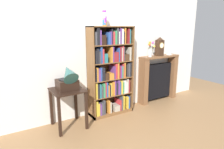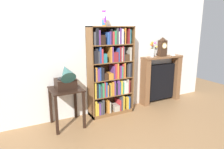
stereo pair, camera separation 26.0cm
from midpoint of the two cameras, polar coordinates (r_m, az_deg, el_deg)
ground_plane at (r=3.99m, az=2.52°, el=-11.66°), size 7.82×6.40×0.02m
wall_back at (r=4.02m, az=2.70°, el=7.99°), size 4.82×0.08×2.60m
bookshelf at (r=3.82m, az=1.46°, el=0.29°), size 0.87×0.31×1.69m
cup_stack at (r=3.65m, az=-0.15°, el=15.71°), size 0.08×0.07×0.26m
side_table_left at (r=3.48m, az=-10.83°, el=-6.51°), size 0.52×0.53×0.67m
gramophone at (r=3.33m, az=-10.83°, el=-1.02°), size 0.32×0.43×0.48m
fireplace_mantel at (r=4.70m, az=15.20°, el=-1.38°), size 1.01×0.24×1.05m
mantel_clock at (r=4.55m, az=15.78°, el=7.60°), size 0.17×0.13×0.41m
flower_vase at (r=4.39m, az=13.20°, el=6.86°), size 0.15×0.17×0.32m
teacup_with_saucer at (r=4.80m, az=18.46°, el=5.51°), size 0.14×0.14×0.06m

